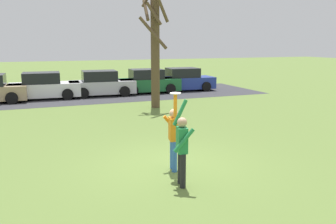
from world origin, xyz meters
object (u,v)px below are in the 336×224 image
person_catcher (174,134)px  person_defender (182,146)px  frisbee_disc (175,93)px  parked_car_blue (184,80)px  bare_tree_tall (155,46)px  parked_car_white (44,87)px  parked_car_green (148,82)px  parked_car_silver (101,84)px

person_catcher → person_defender: bearing=-0.0°
person_defender → frisbee_disc: bearing=0.0°
person_catcher → parked_car_blue: 15.98m
person_catcher → bare_tree_tall: (2.66, 8.94, 2.20)m
frisbee_disc → person_defender: bearing=-101.8°
frisbee_disc → parked_car_blue: bearing=65.1°
person_defender → frisbee_disc: (0.17, 0.81, 1.11)m
person_defender → bare_tree_tall: (2.88, 9.98, 2.20)m
frisbee_disc → parked_car_white: (-2.55, 14.36, -1.37)m
person_catcher → bare_tree_tall: size_ratio=0.32×
person_catcher → bare_tree_tall: 9.59m
parked_car_green → bare_tree_tall: bare_tree_tall is taller
parked_car_white → bare_tree_tall: bearing=-41.5°
parked_car_green → bare_tree_tall: bearing=-101.3°
parked_car_silver → parked_car_green: size_ratio=1.00×
parked_car_green → parked_car_blue: same height
parked_car_green → parked_car_white: bearing=-175.0°
person_catcher → parked_car_silver: (0.88, 14.18, -0.25)m
person_defender → bare_tree_tall: bare_tree_tall is taller
person_defender → parked_car_silver: 15.26m
bare_tree_tall → person_defender: bearing=-106.1°
frisbee_disc → parked_car_silver: frisbee_disc is taller
person_defender → person_catcher: bearing=0.0°
person_catcher → parked_car_white: (-2.59, 14.14, -0.25)m
person_defender → frisbee_disc: frisbee_disc is taller
frisbee_disc → parked_car_green: size_ratio=0.07×
person_catcher → parked_car_blue: bearing=166.8°
person_defender → parked_car_silver: bearing=7.7°
parked_car_green → parked_car_blue: bearing=5.8°
parked_car_white → parked_car_green: (6.65, 0.21, 0.00)m
person_defender → frisbee_disc: size_ratio=7.36×
person_defender → parked_car_green: (4.27, 15.38, -0.25)m
parked_car_white → parked_car_blue: (9.37, 0.34, 0.00)m
parked_car_silver → parked_car_blue: same height
parked_car_blue → bare_tree_tall: bare_tree_tall is taller
parked_car_silver → parked_car_blue: size_ratio=1.00×
parked_car_white → parked_car_green: same height
person_defender → bare_tree_tall: size_ratio=0.32×
parked_car_silver → parked_car_green: same height
person_catcher → parked_car_green: 14.91m
frisbee_disc → parked_car_green: 15.20m
parked_car_silver → parked_car_white: bearing=-176.1°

